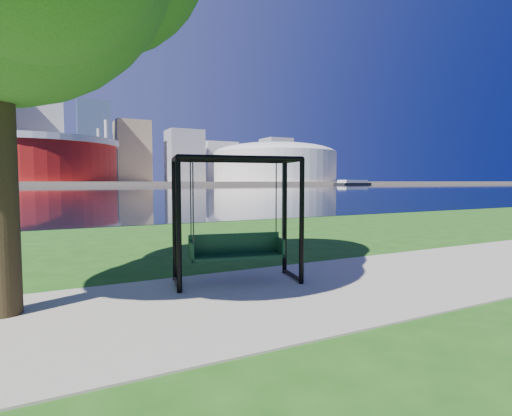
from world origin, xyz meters
TOP-DOWN VIEW (x-y plane):
  - ground at (0.00, 0.00)m, footprint 900.00×900.00m
  - path at (0.00, -0.50)m, footprint 120.00×4.00m
  - river at (0.00, 102.00)m, footprint 900.00×180.00m
  - far_bank at (0.00, 306.00)m, footprint 900.00×228.00m
  - stadium at (-10.00, 235.00)m, footprint 83.00×83.00m
  - arena at (135.00, 235.00)m, footprint 84.00×84.00m
  - skyline at (-4.27, 319.39)m, footprint 392.00×66.00m
  - swing at (0.01, 0.63)m, footprint 2.59×1.51m
  - barge at (161.29, 184.36)m, footprint 30.50×15.65m

SIDE VIEW (x-z plane):
  - ground at x=0.00m, z-range 0.00..0.00m
  - river at x=0.00m, z-range 0.00..0.02m
  - path at x=0.00m, z-range 0.00..0.03m
  - far_bank at x=0.00m, z-range 0.00..2.00m
  - swing at x=0.01m, z-range -0.04..2.45m
  - barge at x=161.29m, z-range -0.14..2.81m
  - stadium at x=-10.00m, z-range -1.77..30.23m
  - arena at x=135.00m, z-range 2.59..29.15m
  - skyline at x=-4.27m, z-range -12.36..84.14m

